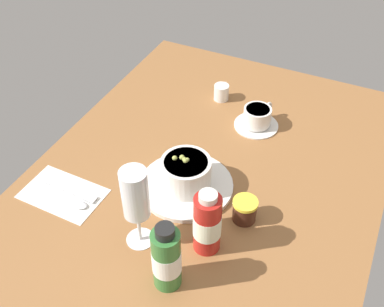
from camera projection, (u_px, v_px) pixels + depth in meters
ground_plane at (209, 175)px, 118.74cm from camera, size 110.00×84.00×3.00cm
porridge_bowl at (186, 176)px, 110.93cm from camera, size 22.89×22.89×9.30cm
cutlery_setting at (64, 194)px, 111.42cm from camera, size 12.91×19.76×0.90cm
coffee_cup at (257, 118)px, 129.39cm from camera, size 12.68×12.44×5.96cm
creamer_jug at (222, 92)px, 139.26cm from camera, size 5.39×4.43×5.40cm
wine_glass at (135, 197)px, 92.57cm from camera, size 6.17×6.17×20.51cm
jam_jar at (245, 210)px, 104.16cm from camera, size 5.71×5.71×5.73cm
sauce_bottle_green at (167, 258)px, 88.86cm from camera, size 5.79×5.79×16.84cm
sauce_bottle_red at (207, 223)px, 95.43cm from camera, size 5.95×5.95×16.27cm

